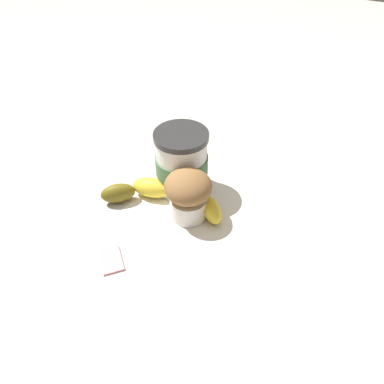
# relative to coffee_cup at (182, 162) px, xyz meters

# --- Properties ---
(ground_plane) EXTENTS (3.00, 3.00, 0.00)m
(ground_plane) POSITION_rel_coffee_cup_xyz_m (0.05, -0.05, -0.06)
(ground_plane) COLOR beige
(paper_napkin) EXTENTS (0.22, 0.22, 0.00)m
(paper_napkin) POSITION_rel_coffee_cup_xyz_m (0.05, -0.05, -0.06)
(paper_napkin) COLOR white
(paper_napkin) RESTS_ON ground_plane
(coffee_cup) EXTENTS (0.09, 0.09, 0.12)m
(coffee_cup) POSITION_rel_coffee_cup_xyz_m (0.00, 0.00, 0.00)
(coffee_cup) COLOR white
(coffee_cup) RESTS_ON paper_napkin
(muffin) EXTENTS (0.08, 0.08, 0.09)m
(muffin) POSITION_rel_coffee_cup_xyz_m (0.04, -0.06, -0.01)
(muffin) COLOR white
(muffin) RESTS_ON paper_napkin
(banana) EXTENTS (0.23, 0.11, 0.04)m
(banana) POSITION_rel_coffee_cup_xyz_m (-0.00, -0.05, -0.04)
(banana) COLOR yellow
(banana) RESTS_ON paper_napkin
(sugar_packet) EXTENTS (0.06, 0.06, 0.01)m
(sugar_packet) POSITION_rel_coffee_cup_xyz_m (-0.01, -0.20, -0.06)
(sugar_packet) COLOR pink
(sugar_packet) RESTS_ON ground_plane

